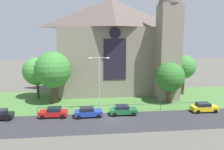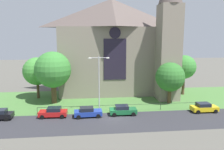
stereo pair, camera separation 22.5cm
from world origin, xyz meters
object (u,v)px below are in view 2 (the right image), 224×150
at_px(tree_right_near, 170,77).
at_px(tree_left_near, 53,70).
at_px(parked_car_red, 53,112).
at_px(parked_car_green, 123,110).
at_px(church_building, 115,45).
at_px(parked_car_blue, 88,112).
at_px(streetlamp_near, 99,78).
at_px(tree_left_far, 37,71).
at_px(tree_right_far, 184,67).
at_px(parked_car_yellow, 204,107).

height_order(tree_right_near, tree_left_near, tree_left_near).
distance_m(parked_car_red, parked_car_green, 10.67).
xyz_separation_m(church_building, parked_car_blue, (-6.20, -15.83, -9.53)).
distance_m(church_building, tree_left_near, 15.16).
bearing_deg(parked_car_blue, church_building, 65.92).
bearing_deg(parked_car_red, parked_car_blue, 176.73).
bearing_deg(streetlamp_near, parked_car_green, -22.51).
bearing_deg(parked_car_blue, parked_car_green, 0.93).
height_order(tree_left_far, tree_right_far, tree_right_far).
xyz_separation_m(tree_right_near, streetlamp_near, (-13.07, -3.82, 0.82)).
bearing_deg(tree_right_far, tree_left_near, -172.38).
xyz_separation_m(parked_car_blue, parked_car_green, (5.45, 0.35, 0.00)).
bearing_deg(tree_right_far, parked_car_red, -156.44).
bearing_deg(tree_right_near, parked_car_red, -165.60).
relative_size(tree_right_far, parked_car_yellow, 1.97).
distance_m(tree_left_near, parked_car_green, 14.91).
height_order(tree_left_far, parked_car_blue, tree_left_far).
xyz_separation_m(church_building, parked_car_green, (-0.74, -15.48, -9.53)).
bearing_deg(tree_right_near, parked_car_green, -150.68).
xyz_separation_m(tree_left_far, tree_left_near, (3.61, -3.78, 0.78)).
distance_m(parked_car_green, parked_car_yellow, 13.34).
height_order(tree_right_far, parked_car_yellow, tree_right_far).
xyz_separation_m(parked_car_red, parked_car_yellow, (24.02, -0.25, 0.00)).
bearing_deg(parked_car_green, tree_right_far, 38.08).
height_order(tree_left_far, parked_car_red, tree_left_far).
height_order(tree_right_near, parked_car_red, tree_right_near).
bearing_deg(tree_right_near, parked_car_blue, -159.22).
relative_size(tree_right_far, streetlamp_near, 0.92).
distance_m(tree_left_near, streetlamp_near, 10.10).
distance_m(church_building, tree_right_far, 15.19).
distance_m(church_building, parked_car_blue, 19.48).
bearing_deg(parked_car_blue, streetlamp_near, 42.17).
relative_size(parked_car_green, parked_car_yellow, 1.00).
relative_size(streetlamp_near, parked_car_green, 2.14).
bearing_deg(parked_car_yellow, tree_left_near, 162.89).
height_order(tree_right_near, parked_car_green, tree_right_near).
xyz_separation_m(church_building, tree_right_near, (8.72, -10.16, -5.41)).
bearing_deg(tree_left_far, parked_car_red, -68.20).
height_order(church_building, parked_car_blue, church_building).
height_order(church_building, parked_car_green, church_building).
bearing_deg(tree_right_near, tree_left_near, 173.62).
bearing_deg(tree_right_far, streetlamp_near, -152.03).
distance_m(church_building, streetlamp_near, 15.35).
bearing_deg(tree_left_near, tree_right_near, -6.38).
bearing_deg(parked_car_green, tree_right_near, 30.00).
xyz_separation_m(church_building, parked_car_yellow, (12.60, -15.58, -9.53)).
xyz_separation_m(church_building, tree_left_near, (-12.33, -7.81, -4.10)).
distance_m(tree_right_far, parked_car_green, 19.08).
xyz_separation_m(tree_right_near, tree_left_far, (-24.66, 6.13, 0.53)).
relative_size(tree_right_far, tree_left_near, 0.87).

